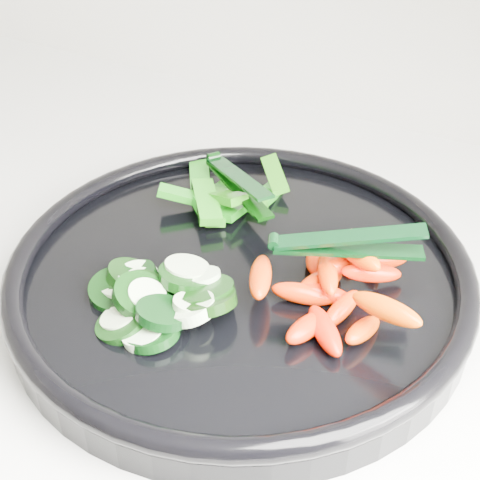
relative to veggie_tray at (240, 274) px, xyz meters
The scene contains 6 objects.
veggie_tray is the anchor object (origin of this frame).
cucumber_pile 0.08m from the veggie_tray, 118.40° to the right, with size 0.13×0.11×0.04m.
carrot_pile 0.08m from the veggie_tray, ahead, with size 0.15×0.15×0.05m.
pepper_pile 0.10m from the veggie_tray, 127.61° to the left, with size 0.11×0.13×0.04m.
tong_carrot 0.10m from the veggie_tray, ahead, with size 0.11×0.06×0.02m.
tong_pepper 0.10m from the veggie_tray, 121.10° to the left, with size 0.10×0.08×0.02m.
Camera 1 is at (0.20, 1.28, 1.30)m, focal length 50.00 mm.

